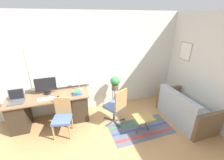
{
  "coord_description": "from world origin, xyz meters",
  "views": [
    {
      "loc": [
        -0.15,
        -3.19,
        2.54
      ],
      "look_at": [
        0.95,
        0.16,
        1.05
      ],
      "focal_mm": 24.0,
      "sensor_mm": 36.0,
      "label": 1
    }
  ],
  "objects_px": {
    "desk_chair_wooden": "(62,116)",
    "desk_lamp": "(79,80)",
    "book_stack": "(77,92)",
    "folding_stool": "(143,118)",
    "mouse": "(58,97)",
    "plant_stand": "(115,92)",
    "potted_plant": "(115,82)",
    "monitor": "(46,85)",
    "keyboard": "(46,99)",
    "laptop": "(16,99)",
    "office_chair_swivel": "(116,105)",
    "couch_loveseat": "(184,111)"
  },
  "relations": [
    {
      "from": "book_stack",
      "to": "folding_stool",
      "type": "xyz_separation_m",
      "value": [
        1.36,
        -0.95,
        -0.42
      ]
    },
    {
      "from": "monitor",
      "to": "desk_chair_wooden",
      "type": "distance_m",
      "value": 0.9
    },
    {
      "from": "keyboard",
      "to": "potted_plant",
      "type": "xyz_separation_m",
      "value": [
        1.81,
        0.24,
        0.08
      ]
    },
    {
      "from": "mouse",
      "to": "office_chair_swivel",
      "type": "xyz_separation_m",
      "value": [
        1.34,
        -0.43,
        -0.26
      ]
    },
    {
      "from": "desk_lamp",
      "to": "mouse",
      "type": "bearing_deg",
      "value": -154.64
    },
    {
      "from": "plant_stand",
      "to": "folding_stool",
      "type": "relative_size",
      "value": 1.49
    },
    {
      "from": "office_chair_swivel",
      "to": "folding_stool",
      "type": "bearing_deg",
      "value": 104.4
    },
    {
      "from": "keyboard",
      "to": "book_stack",
      "type": "xyz_separation_m",
      "value": [
        0.73,
        0.02,
        0.04
      ]
    },
    {
      "from": "potted_plant",
      "to": "folding_stool",
      "type": "bearing_deg",
      "value": -76.34
    },
    {
      "from": "book_stack",
      "to": "desk_chair_wooden",
      "type": "height_order",
      "value": "desk_chair_wooden"
    },
    {
      "from": "plant_stand",
      "to": "potted_plant",
      "type": "bearing_deg",
      "value": -90.0
    },
    {
      "from": "keyboard",
      "to": "desk_lamp",
      "type": "relative_size",
      "value": 0.87
    },
    {
      "from": "keyboard",
      "to": "office_chair_swivel",
      "type": "distance_m",
      "value": 1.68
    },
    {
      "from": "desk_lamp",
      "to": "plant_stand",
      "type": "relative_size",
      "value": 0.66
    },
    {
      "from": "keyboard",
      "to": "couch_loveseat",
      "type": "bearing_deg",
      "value": -14.73
    },
    {
      "from": "laptop",
      "to": "potted_plant",
      "type": "height_order",
      "value": "laptop"
    },
    {
      "from": "plant_stand",
      "to": "office_chair_swivel",
      "type": "bearing_deg",
      "value": -106.39
    },
    {
      "from": "desk_chair_wooden",
      "to": "desk_lamp",
      "type": "bearing_deg",
      "value": 66.1
    },
    {
      "from": "office_chair_swivel",
      "to": "plant_stand",
      "type": "height_order",
      "value": "office_chair_swivel"
    },
    {
      "from": "potted_plant",
      "to": "desk_chair_wooden",
      "type": "bearing_deg",
      "value": -157.77
    },
    {
      "from": "keyboard",
      "to": "desk_lamp",
      "type": "bearing_deg",
      "value": 18.04
    },
    {
      "from": "laptop",
      "to": "mouse",
      "type": "xyz_separation_m",
      "value": [
        0.9,
        -0.1,
        -0.04
      ]
    },
    {
      "from": "mouse",
      "to": "plant_stand",
      "type": "height_order",
      "value": "mouse"
    },
    {
      "from": "desk_chair_wooden",
      "to": "couch_loveseat",
      "type": "distance_m",
      "value": 3.04
    },
    {
      "from": "book_stack",
      "to": "keyboard",
      "type": "bearing_deg",
      "value": -178.17
    },
    {
      "from": "monitor",
      "to": "couch_loveseat",
      "type": "distance_m",
      "value": 3.57
    },
    {
      "from": "laptop",
      "to": "plant_stand",
      "type": "height_order",
      "value": "laptop"
    },
    {
      "from": "book_stack",
      "to": "laptop",
      "type": "bearing_deg",
      "value": 176.51
    },
    {
      "from": "plant_stand",
      "to": "folding_stool",
      "type": "bearing_deg",
      "value": -76.34
    },
    {
      "from": "couch_loveseat",
      "to": "potted_plant",
      "type": "xyz_separation_m",
      "value": [
        -1.51,
        1.11,
        0.56
      ]
    },
    {
      "from": "monitor",
      "to": "folding_stool",
      "type": "height_order",
      "value": "monitor"
    },
    {
      "from": "laptop",
      "to": "book_stack",
      "type": "height_order",
      "value": "laptop"
    },
    {
      "from": "monitor",
      "to": "keyboard",
      "type": "distance_m",
      "value": 0.37
    },
    {
      "from": "desk_lamp",
      "to": "couch_loveseat",
      "type": "height_order",
      "value": "desk_lamp"
    },
    {
      "from": "laptop",
      "to": "folding_stool",
      "type": "xyz_separation_m",
      "value": [
        2.72,
        -1.04,
        -0.42
      ]
    },
    {
      "from": "laptop",
      "to": "desk_lamp",
      "type": "height_order",
      "value": "desk_lamp"
    },
    {
      "from": "mouse",
      "to": "couch_loveseat",
      "type": "bearing_deg",
      "value": -16.15
    },
    {
      "from": "laptop",
      "to": "book_stack",
      "type": "xyz_separation_m",
      "value": [
        1.36,
        -0.08,
        -0.01
      ]
    },
    {
      "from": "keyboard",
      "to": "folding_stool",
      "type": "xyz_separation_m",
      "value": [
        2.09,
        -0.93,
        -0.38
      ]
    },
    {
      "from": "couch_loveseat",
      "to": "keyboard",
      "type": "bearing_deg",
      "value": 75.27
    },
    {
      "from": "desk_lamp",
      "to": "book_stack",
      "type": "distance_m",
      "value": 0.35
    },
    {
      "from": "desk_lamp",
      "to": "couch_loveseat",
      "type": "relative_size",
      "value": 0.29
    },
    {
      "from": "folding_stool",
      "to": "couch_loveseat",
      "type": "bearing_deg",
      "value": 2.8
    },
    {
      "from": "folding_stool",
      "to": "mouse",
      "type": "bearing_deg",
      "value": 152.63
    },
    {
      "from": "monitor",
      "to": "office_chair_swivel",
      "type": "xyz_separation_m",
      "value": [
        1.6,
        -0.71,
        -0.47
      ]
    },
    {
      "from": "couch_loveseat",
      "to": "folding_stool",
      "type": "distance_m",
      "value": 1.23
    },
    {
      "from": "monitor",
      "to": "folding_stool",
      "type": "relative_size",
      "value": 1.14
    },
    {
      "from": "desk_chair_wooden",
      "to": "couch_loveseat",
      "type": "xyz_separation_m",
      "value": [
        2.99,
        -0.51,
        -0.16
      ]
    },
    {
      "from": "folding_stool",
      "to": "potted_plant",
      "type": "bearing_deg",
      "value": 103.66
    },
    {
      "from": "desk_chair_wooden",
      "to": "potted_plant",
      "type": "relative_size",
      "value": 2.4
    }
  ]
}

